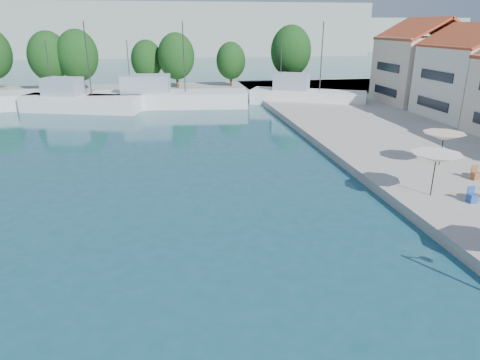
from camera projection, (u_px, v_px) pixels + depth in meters
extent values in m
cube|color=#9B988C|center=(151.00, 92.00, 61.43)|extent=(90.00, 16.00, 0.60)
cube|color=#97A598|center=(88.00, 30.00, 141.47)|extent=(180.00, 40.00, 16.00)
cube|color=#97A598|center=(278.00, 34.00, 171.82)|extent=(140.00, 40.00, 12.00)
cube|color=silver|center=(473.00, 82.00, 42.07)|extent=(8.00, 8.50, 7.00)
cube|color=beige|center=(422.00, 71.00, 50.32)|extent=(8.60, 8.50, 7.50)
pyramid|color=#B54328|center=(429.00, 20.00, 48.43)|extent=(9.00, 8.80, 1.80)
cube|color=silver|center=(82.00, 105.00, 49.16)|extent=(14.04, 7.52, 2.20)
cube|color=#8899A9|center=(63.00, 87.00, 48.71)|extent=(4.72, 3.84, 2.00)
cylinder|color=#2D2D2D|center=(88.00, 60.00, 47.25)|extent=(0.12, 0.12, 8.00)
cylinder|color=#2D2D2D|center=(49.00, 68.00, 48.21)|extent=(0.10, 0.10, 6.00)
cube|color=white|center=(170.00, 101.00, 52.05)|extent=(18.93, 6.48, 2.20)
cube|color=#8899A9|center=(146.00, 84.00, 51.13)|extent=(5.88, 4.20, 2.00)
cylinder|color=#2D2D2D|center=(184.00, 57.00, 50.46)|extent=(0.12, 0.12, 8.00)
cylinder|color=#2D2D2D|center=(129.00, 67.00, 50.31)|extent=(0.10, 0.10, 6.00)
cube|color=silver|center=(308.00, 99.00, 53.24)|extent=(14.17, 9.47, 2.20)
cube|color=#8899A9|center=(292.00, 81.00, 53.08)|extent=(5.01, 4.37, 2.00)
cylinder|color=#2D2D2D|center=(322.00, 57.00, 51.12)|extent=(0.12, 0.12, 8.00)
cylinder|color=#2D2D2D|center=(281.00, 65.00, 52.78)|extent=(0.10, 0.10, 6.00)
cylinder|color=#3F2B19|center=(52.00, 78.00, 60.11)|extent=(0.36, 0.36, 3.62)
ellipsoid|color=#123812|center=(49.00, 56.00, 59.12)|extent=(5.51, 5.51, 6.88)
cylinder|color=#3F2B19|center=(80.00, 77.00, 60.36)|extent=(0.36, 0.36, 3.72)
ellipsoid|color=#123812|center=(77.00, 55.00, 59.35)|extent=(5.65, 5.65, 7.07)
cylinder|color=#3F2B19|center=(148.00, 76.00, 64.42)|extent=(0.36, 0.36, 3.04)
ellipsoid|color=#123812|center=(147.00, 60.00, 63.59)|extent=(4.61, 4.61, 5.77)
cylinder|color=#3F2B19|center=(177.00, 76.00, 63.00)|extent=(0.36, 0.36, 3.50)
ellipsoid|color=#123812|center=(176.00, 56.00, 62.05)|extent=(5.32, 5.32, 6.65)
cylinder|color=#3F2B19|center=(231.00, 76.00, 65.02)|extent=(0.36, 0.36, 2.89)
ellipsoid|color=#123812|center=(231.00, 61.00, 64.23)|extent=(4.40, 4.40, 5.50)
cylinder|color=#3F2B19|center=(290.00, 73.00, 64.91)|extent=(0.36, 0.36, 3.96)
ellipsoid|color=#123812|center=(291.00, 51.00, 63.83)|extent=(6.02, 6.02, 7.52)
cylinder|color=black|center=(434.00, 175.00, 23.04)|extent=(0.06, 0.06, 2.40)
cone|color=silver|center=(436.00, 158.00, 22.72)|extent=(2.68, 2.68, 0.50)
cylinder|color=black|center=(442.00, 149.00, 28.17)|extent=(0.06, 0.06, 2.19)
cone|color=beige|center=(444.00, 137.00, 27.88)|extent=(2.71, 2.71, 0.50)
cube|color=#264A99|center=(472.00, 198.00, 22.41)|extent=(0.42, 0.42, 0.46)
cube|color=brown|center=(475.00, 176.00, 25.74)|extent=(0.42, 0.42, 0.46)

